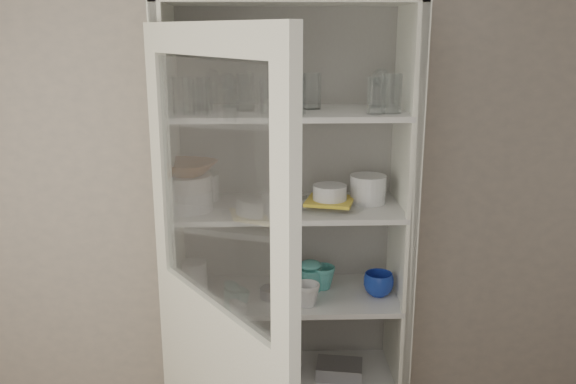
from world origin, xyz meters
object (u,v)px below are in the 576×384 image
(cupboard_door, at_px, (219,364))
(cream_bowl, at_px, (188,182))
(goblet_2, at_px, (291,87))
(goblet_3, at_px, (381,86))
(grey_bowl_stack, at_px, (368,189))
(cream_dish, at_px, (276,368))
(mug_white, at_px, (307,295))
(goblet_1, at_px, (291,85))
(goblet_0, at_px, (228,89))
(pantry_cabinet, at_px, (288,270))
(plate_stack_back, at_px, (193,186))
(mug_teal, at_px, (323,277))
(white_canister, at_px, (195,276))
(measuring_cups, at_px, (272,293))
(glass_platter, at_px, (330,204))
(plate_stack_front, at_px, (188,199))
(mug_blue, at_px, (378,284))
(yellow_trivet, at_px, (330,201))
(white_ramekin, at_px, (330,192))
(tin_box, at_px, (339,369))
(terracotta_bowl, at_px, (187,168))

(cupboard_door, relative_size, cream_bowl, 10.02)
(goblet_2, relative_size, goblet_3, 0.96)
(grey_bowl_stack, xyz_separation_m, cream_dish, (-0.40, -0.04, -0.82))
(mug_white, bearing_deg, goblet_1, 108.88)
(goblet_0, relative_size, goblet_2, 0.94)
(pantry_cabinet, xyz_separation_m, cupboard_door, (-0.26, -0.67, -0.07))
(mug_white, bearing_deg, cream_bowl, 174.29)
(cupboard_door, distance_m, mug_white, 0.57)
(goblet_2, distance_m, plate_stack_back, 0.60)
(mug_teal, xyz_separation_m, cream_dish, (-0.21, -0.05, -0.41))
(goblet_1, height_order, mug_teal, goblet_1)
(mug_teal, distance_m, mug_white, 0.19)
(white_canister, bearing_deg, measuring_cups, -14.64)
(cream_dish, bearing_deg, glass_platter, -3.12)
(goblet_1, height_order, glass_platter, goblet_1)
(plate_stack_front, distance_m, mug_blue, 0.89)
(cream_dish, bearing_deg, mug_white, -42.13)
(plate_stack_back, bearing_deg, yellow_trivet, -13.12)
(goblet_0, distance_m, white_ramekin, 0.60)
(goblet_3, bearing_deg, cupboard_door, -132.74)
(goblet_1, height_order, cream_bowl, goblet_1)
(plate_stack_back, bearing_deg, grey_bowl_stack, -6.71)
(goblet_1, distance_m, glass_platter, 0.52)
(cupboard_door, height_order, cream_dish, cupboard_door)
(glass_platter, bearing_deg, grey_bowl_stack, 15.93)
(grey_bowl_stack, bearing_deg, cupboard_door, -133.83)
(pantry_cabinet, relative_size, cupboard_door, 1.05)
(goblet_3, height_order, plate_stack_back, goblet_3)
(yellow_trivet, xyz_separation_m, measuring_cups, (-0.24, -0.02, -0.40))
(measuring_cups, bearing_deg, plate_stack_back, 155.43)
(plate_stack_front, relative_size, cream_dish, 0.87)
(goblet_1, bearing_deg, tin_box, -28.07)
(goblet_2, relative_size, cream_dish, 0.70)
(mug_blue, relative_size, mug_white, 1.23)
(measuring_cups, xyz_separation_m, white_canister, (-0.34, 0.09, 0.04))
(goblet_2, xyz_separation_m, measuring_cups, (-0.09, -0.15, -0.86))
(yellow_trivet, distance_m, white_canister, 0.69)
(plate_stack_front, height_order, terracotta_bowl, terracotta_bowl)
(mug_blue, bearing_deg, goblet_1, -178.88)
(goblet_0, bearing_deg, cream_bowl, -138.70)
(white_canister, bearing_deg, tin_box, -5.98)
(cream_bowl, bearing_deg, goblet_1, 18.59)
(plate_stack_front, xyz_separation_m, yellow_trivet, (0.58, 0.03, -0.02))
(mug_white, bearing_deg, mug_teal, 69.28)
(mug_white, relative_size, tin_box, 0.52)
(goblet_1, height_order, plate_stack_back, goblet_1)
(glass_platter, bearing_deg, cupboard_door, -126.84)
(cream_bowl, xyz_separation_m, cream_dish, (0.35, 0.04, -0.88))
(goblet_2, xyz_separation_m, glass_platter, (0.16, -0.13, -0.47))
(plate_stack_front, bearing_deg, measuring_cups, 1.02)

